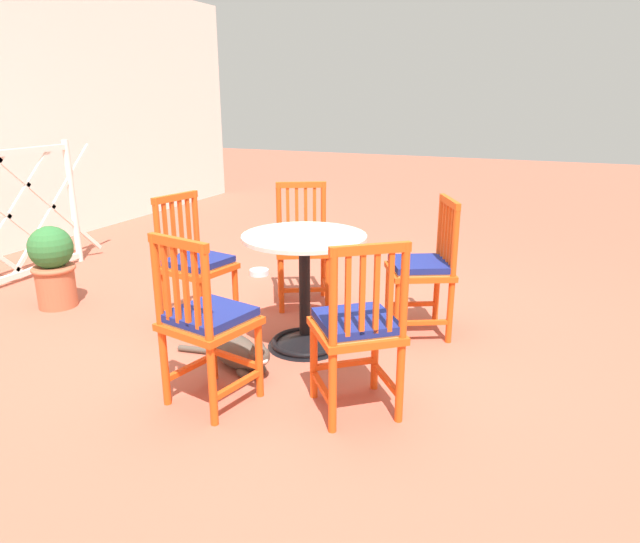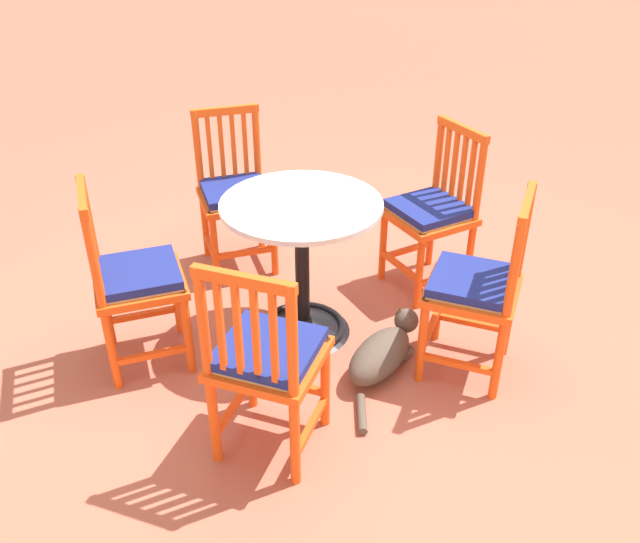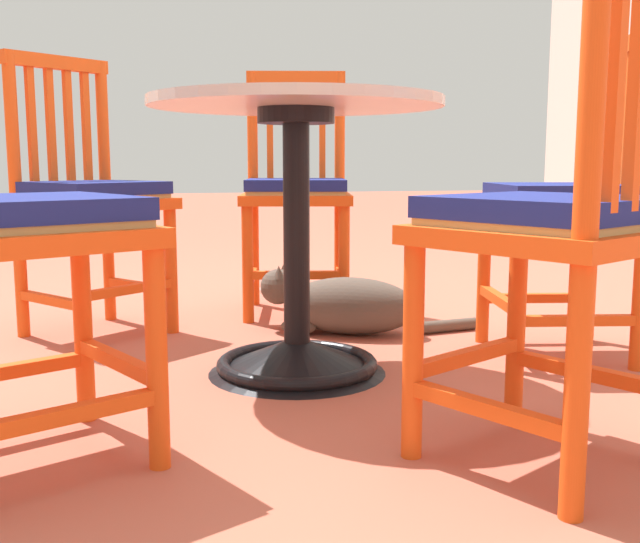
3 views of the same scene
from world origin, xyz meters
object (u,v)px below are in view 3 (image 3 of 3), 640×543
orange_chair_tucked_in (11,229)px  orange_chair_near_fence (557,228)px  orange_chair_by_planter (567,204)px  orange_chair_facing_out (90,199)px  tabby_cat (340,305)px  orange_chair_at_corner (296,194)px  cafe_table (297,269)px

orange_chair_tucked_in → orange_chair_near_fence: bearing=77.4°
orange_chair_by_planter → orange_chair_facing_out: (-0.61, -1.36, 0.00)m
orange_chair_by_planter → orange_chair_tucked_in: 1.51m
orange_chair_tucked_in → tabby_cat: orange_chair_tucked_in is taller
orange_chair_at_corner → orange_chair_by_planter: bearing=37.8°
tabby_cat → orange_chair_facing_out: bearing=-103.1°
orange_chair_facing_out → orange_chair_tucked_in: (1.11, -0.06, 0.00)m
orange_chair_by_planter → orange_chair_at_corner: 1.03m
cafe_table → orange_chair_facing_out: bearing=-137.6°
orange_chair_at_corner → orange_chair_facing_out: (0.21, -0.73, 0.00)m
tabby_cat → cafe_table: bearing=-28.6°
cafe_table → orange_chair_by_planter: bearing=90.5°
orange_chair_near_fence → orange_chair_at_corner: (-1.53, -0.17, 0.00)m
orange_chair_by_planter → orange_chair_at_corner: (-0.82, -0.63, 0.00)m
orange_chair_by_planter → orange_chair_tucked_in: bearing=-70.5°
cafe_table → orange_chair_by_planter: size_ratio=0.83×
orange_chair_near_fence → orange_chair_by_planter: same height
orange_chair_by_planter → orange_chair_at_corner: same height
orange_chair_at_corner → cafe_table: bearing=-11.5°
cafe_table → orange_chair_tucked_in: bearing=-51.5°
orange_chair_near_fence → orange_chair_facing_out: bearing=-145.9°
orange_chair_tucked_in → cafe_table: bearing=128.5°
orange_chair_at_corner → orange_chair_near_fence: bearing=6.4°
orange_chair_by_planter → tabby_cat: orange_chair_by_planter is taller
orange_chair_near_fence → orange_chair_facing_out: 1.60m
orange_chair_at_corner → orange_chair_tucked_in: 1.54m
cafe_table → orange_chair_at_corner: (-0.82, 0.17, 0.16)m
orange_chair_near_fence → orange_chair_at_corner: 1.54m
orange_chair_at_corner → orange_chair_tucked_in: same height
orange_chair_by_planter → tabby_cat: size_ratio=1.25×
orange_chair_facing_out → tabby_cat: bearing=76.9°
orange_chair_by_planter → orange_chair_facing_out: bearing=-114.1°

